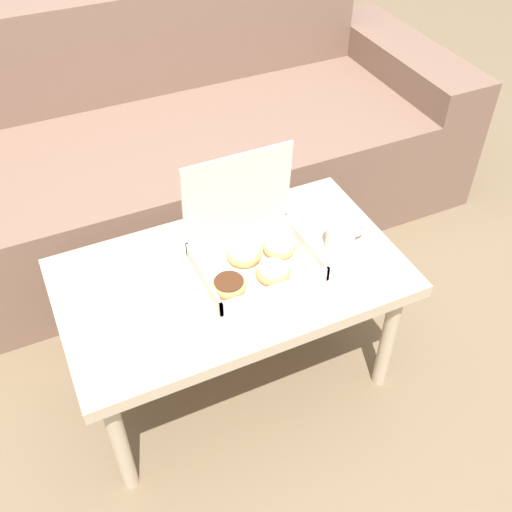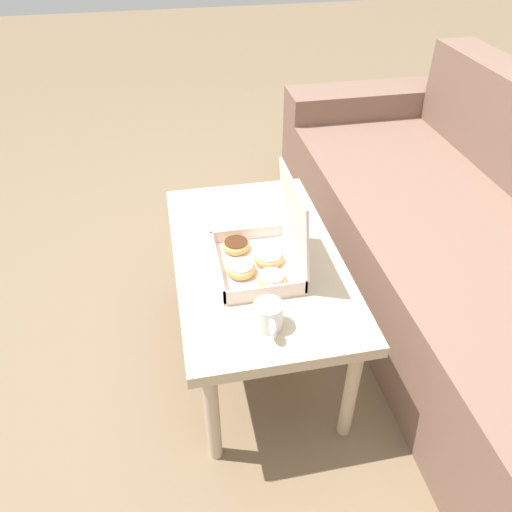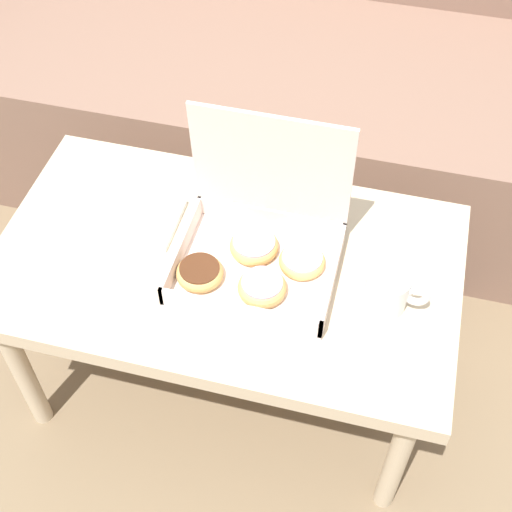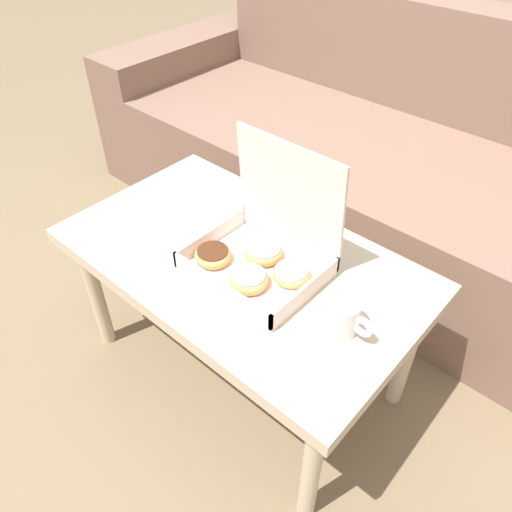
{
  "view_description": "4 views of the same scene",
  "coord_description": "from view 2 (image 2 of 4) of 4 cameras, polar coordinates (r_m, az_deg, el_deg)",
  "views": [
    {
      "loc": [
        -0.43,
        -1.16,
        1.64
      ],
      "look_at": [
        0.07,
        -0.07,
        0.52
      ],
      "focal_mm": 42.0,
      "sensor_mm": 36.0,
      "label": 1
    },
    {
      "loc": [
        1.3,
        -0.32,
        1.51
      ],
      "look_at": [
        0.07,
        -0.07,
        0.52
      ],
      "focal_mm": 35.0,
      "sensor_mm": 36.0,
      "label": 2
    },
    {
      "loc": [
        0.29,
        -0.94,
        1.59
      ],
      "look_at": [
        0.07,
        -0.07,
        0.52
      ],
      "focal_mm": 50.0,
      "sensor_mm": 36.0,
      "label": 3
    },
    {
      "loc": [
        0.68,
        -0.76,
        1.32
      ],
      "look_at": [
        0.07,
        -0.07,
        0.52
      ],
      "focal_mm": 35.0,
      "sensor_mm": 36.0,
      "label": 4
    }
  ],
  "objects": [
    {
      "name": "ground_plane",
      "position": [
        2.02,
        1.71,
        -10.2
      ],
      "size": [
        12.0,
        12.0,
        0.0
      ],
      "primitive_type": "plane",
      "color": "#756047"
    },
    {
      "name": "coffee_mug",
      "position": [
        1.41,
        1.44,
        -6.84
      ],
      "size": [
        0.12,
        0.08,
        0.08
      ],
      "color": "white",
      "rests_on": "coffee_table"
    },
    {
      "name": "couch",
      "position": [
        2.13,
        24.64,
        -0.78
      ],
      "size": [
        2.58,
        0.9,
        0.84
      ],
      "color": "#7A5B4C",
      "rests_on": "ground_plane"
    },
    {
      "name": "coffee_table",
      "position": [
        1.72,
        0.07,
        -1.22
      ],
      "size": [
        0.95,
        0.56,
        0.47
      ],
      "color": "#C6B293",
      "rests_on": "ground_plane"
    },
    {
      "name": "napkin_stack",
      "position": [
        1.85,
        0.7,
        4.21
      ],
      "size": [
        0.14,
        0.14,
        0.01
      ],
      "color": "white",
      "rests_on": "coffee_table"
    },
    {
      "name": "pastry_box",
      "position": [
        1.61,
        0.71,
        0.22
      ],
      "size": [
        0.32,
        0.26,
        0.31
      ],
      "color": "silver",
      "rests_on": "coffee_table"
    }
  ]
}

